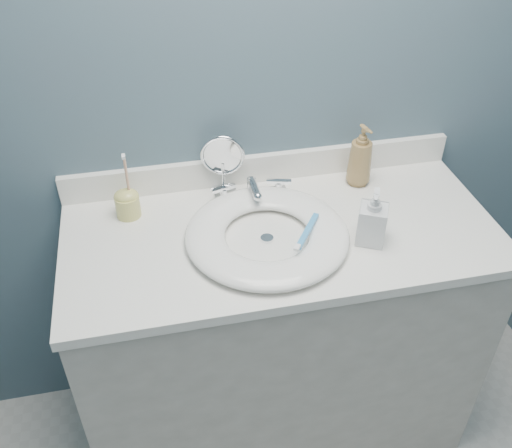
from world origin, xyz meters
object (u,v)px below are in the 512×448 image
object	(u,v)px
soap_bottle_amber	(361,155)
soap_bottle_clear	(373,216)
makeup_mirror	(223,162)
toothbrush_holder	(127,202)

from	to	relation	value
soap_bottle_amber	soap_bottle_clear	world-z (taller)	soap_bottle_amber
soap_bottle_amber	soap_bottle_clear	size ratio (longest dim) A/B	1.20
makeup_mirror	soap_bottle_clear	bearing A→B (deg)	-30.11
soap_bottle_amber	toothbrush_holder	distance (m)	0.71
soap_bottle_clear	toothbrush_holder	size ratio (longest dim) A/B	0.81
soap_bottle_amber	toothbrush_holder	world-z (taller)	toothbrush_holder
makeup_mirror	toothbrush_holder	xyz separation A→B (m)	(-0.29, -0.06, -0.06)
makeup_mirror	soap_bottle_clear	xyz separation A→B (m)	(0.35, -0.32, -0.02)
makeup_mirror	soap_bottle_clear	size ratio (longest dim) A/B	1.18
soap_bottle_amber	toothbrush_holder	xyz separation A→B (m)	(-0.71, -0.02, -0.05)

